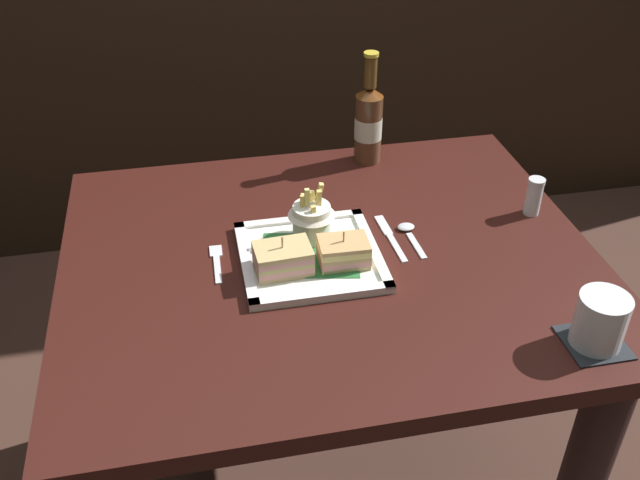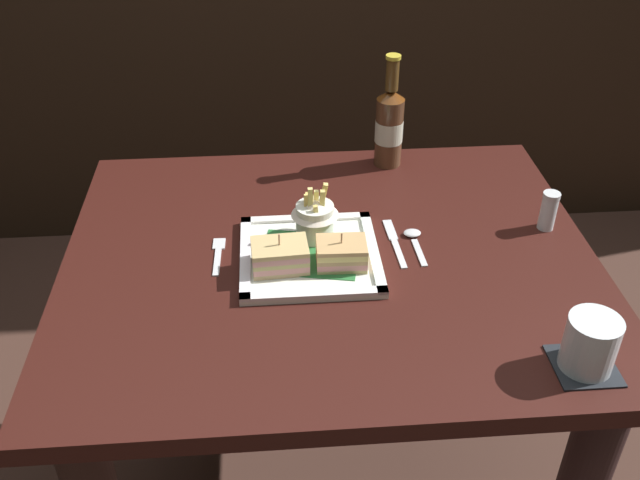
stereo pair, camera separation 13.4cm
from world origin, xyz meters
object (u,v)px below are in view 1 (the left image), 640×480
Objects in this scene: sandwich_half_right at (343,252)px; salt_shaker at (533,198)px; water_glass at (599,324)px; beer_bottle at (368,122)px; fries_cup at (312,216)px; dining_table at (329,320)px; square_plate at (310,257)px; sandwich_half_left at (283,259)px; fork at (217,261)px; knife at (390,236)px; spoon at (408,231)px.

sandwich_half_right is 1.15× the size of salt_shaker.
water_glass reaches higher than sandwich_half_right.
water_glass is (0.21, -0.68, -0.06)m from beer_bottle.
fries_cup is at bearing -178.69° from salt_shaker.
fries_cup is (-0.03, 0.05, 0.23)m from dining_table.
square_plate is 2.46× the size of sandwich_half_left.
beer_bottle is 0.41m from salt_shaker.
fork is 1.47× the size of salt_shaker.
sandwich_half_left reaches higher than salt_shaker.
fork is at bearing -138.78° from beer_bottle.
sandwich_half_left is (-0.06, -0.04, 0.03)m from square_plate.
fries_cup is at bearing -122.21° from beer_bottle.
knife is at bearing 19.02° from sandwich_half_left.
fries_cup is 0.20m from fork.
knife is at bearing 14.28° from square_plate.
beer_bottle reaches higher than sandwich_half_right.
fork is (-0.59, 0.35, -0.04)m from water_glass.
salt_shaker is at bearing 79.54° from water_glass.
beer_bottle is at bearing 69.38° from sandwich_half_right.
square_plate is at bearing 142.22° from water_glass.
square_plate is (-0.04, -0.01, 0.17)m from dining_table.
square_plate is 0.07m from sandwich_half_left.
beer_bottle is at bearing 57.79° from fries_cup.
salt_shaker is (0.49, 0.07, 0.03)m from square_plate.
water_glass reaches higher than salt_shaker.
knife is (-0.04, -0.32, -0.10)m from beer_bottle.
dining_table is 0.47m from beer_bottle.
beer_bottle is (0.26, 0.40, 0.06)m from sandwich_half_left.
sandwich_half_left is 0.11m from sandwich_half_right.
sandwich_half_right is (0.06, -0.04, 0.03)m from square_plate.
sandwich_half_right is at bearing -166.46° from salt_shaker.
spoon reaches higher than dining_table.
fork is 0.73× the size of knife.
fork is (-0.38, -0.34, -0.10)m from beer_bottle.
spoon is at bearing -175.55° from salt_shaker.
square_plate is 3.22× the size of salt_shaker.
water_glass is 1.13× the size of salt_shaker.
sandwich_half_left is 0.14m from fork.
fork is at bearing -177.13° from spoon.
salt_shaker is (0.45, 0.06, 0.20)m from dining_table.
water_glass is (0.37, -0.33, 0.21)m from dining_table.
sandwich_half_right is 0.46m from water_glass.
fries_cup is at bearing 136.56° from water_glass.
water_glass reaches higher than knife.
square_plate is 0.18m from fork.
sandwich_half_left reaches higher than dining_table.
fork is (-0.23, 0.06, -0.03)m from sandwich_half_right.
beer_bottle is at bearing 133.52° from salt_shaker.
fries_cup reaches higher than spoon.
water_glass reaches higher than sandwich_half_left.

